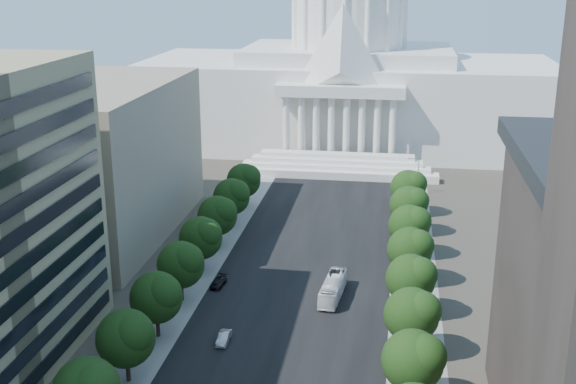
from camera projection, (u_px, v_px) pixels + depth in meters
The scene contains 26 objects.
road_asphalt at pixel (307, 263), 130.47m from camera, with size 30.00×260.00×0.01m, color black.
sidewalk_left at pixel (205, 257), 133.20m from camera, with size 8.00×260.00×0.02m, color gray.
sidewalk_right at pixel (413, 270), 127.75m from camera, with size 8.00×260.00×0.02m, color gray.
capitol at pixel (348, 77), 214.09m from camera, with size 120.00×56.00×73.00m.
office_block_left_far at pixel (73, 159), 142.33m from camera, with size 38.00×52.00×30.00m, color gray.
tree_l_d at pixel (128, 337), 91.26m from camera, with size 7.79×7.60×9.97m.
tree_l_e at pixel (158, 296), 102.58m from camera, with size 7.79×7.60×9.97m.
tree_l_f at pixel (182, 264), 113.91m from camera, with size 7.79×7.60×9.97m.
tree_l_g at pixel (202, 237), 125.24m from camera, with size 7.79×7.60×9.97m.
tree_l_h at pixel (219, 215), 136.57m from camera, with size 7.79×7.60×9.97m.
tree_l_i at pixel (233, 196), 147.89m from camera, with size 7.79×7.60×9.97m.
tree_l_j at pixel (245, 179), 159.22m from camera, with size 7.79×7.60×9.97m.
tree_r_d at pixel (416, 359), 86.10m from camera, with size 7.79×7.60×9.97m.
tree_r_e at pixel (414, 314), 97.42m from camera, with size 7.79×7.60×9.97m.
tree_r_f at pixel (413, 278), 108.75m from camera, with size 7.79×7.60×9.97m.
tree_r_g at pixel (412, 248), 120.08m from camera, with size 7.79×7.60×9.97m.
tree_r_h at pixel (411, 224), 131.41m from camera, with size 7.79×7.60×9.97m.
tree_r_i at pixel (410, 204), 142.73m from camera, with size 7.79×7.60×9.97m.
tree_r_j at pixel (410, 187), 154.06m from camera, with size 7.79×7.60×9.97m.
streetlight_c at pixel (426, 318), 97.57m from camera, with size 2.61×0.44×9.00m.
streetlight_d at pixel (421, 250), 121.17m from camera, with size 2.61×0.44×9.00m.
streetlight_e at pixel (418, 204), 144.77m from camera, with size 2.61×0.44×9.00m.
streetlight_f at pixel (416, 171), 168.37m from camera, with size 2.61×0.44×9.00m.
car_silver at pixel (224, 338), 102.76m from camera, with size 1.50×4.31×1.42m, color #A9ABB1.
car_dark_b at pixel (219, 282), 120.99m from camera, with size 1.86×4.58×1.33m, color black.
city_bus at pixel (333, 288), 116.51m from camera, with size 2.75×11.76×3.28m, color white.
Camera 1 is at (14.70, -29.87, 51.16)m, focal length 45.00 mm.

